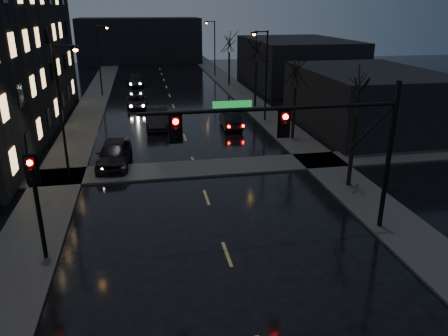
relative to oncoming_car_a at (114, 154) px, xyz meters
name	(u,v)px	position (x,y,z in m)	size (l,w,h in m)	color
sidewalk_left	(87,116)	(-3.29, 14.84, -0.80)	(3.00, 140.00, 0.12)	#2D2D2B
sidewalk_right	(258,108)	(13.71, 14.84, -0.80)	(3.00, 140.00, 0.12)	#2D2D2B
sidewalk_cross	(196,169)	(5.21, -1.66, -0.80)	(40.00, 3.00, 0.12)	#2D2D2B
commercial_right_near	(366,100)	(20.71, 5.84, 1.64)	(10.00, 14.00, 5.00)	black
commercial_right_far	(296,63)	(22.21, 27.84, 2.14)	(12.00, 18.00, 6.00)	black
far_block	(140,40)	(2.21, 57.84, 3.14)	(22.00, 10.00, 8.00)	black
signal_mast	(312,133)	(9.06, -11.16, 4.01)	(11.11, 0.41, 7.00)	black
signal_pole_left	(36,193)	(-2.29, -11.16, 2.15)	(0.35, 0.41, 4.53)	black
tree_near	(359,80)	(13.61, -6.16, 5.36)	(3.52, 3.52, 8.08)	black
tree_mid_a	(296,65)	(13.61, 3.84, 4.97)	(3.30, 3.30, 7.58)	black
tree_mid_b	(256,42)	(13.61, 15.84, 5.75)	(3.74, 3.74, 8.59)	black
tree_far	(229,38)	(13.61, 29.84, 5.20)	(3.43, 3.43, 7.88)	black
streetlight_l_near	(63,103)	(-2.37, -2.16, 3.91)	(1.53, 0.28, 8.00)	black
streetlight_l_far	(100,55)	(-2.37, 24.84, 3.91)	(1.53, 0.28, 8.00)	black
streetlight_r_mid	(264,69)	(12.79, 9.84, 3.91)	(1.53, 0.28, 8.00)	black
streetlight_r_far	(213,44)	(12.79, 37.84, 3.91)	(1.53, 0.28, 8.00)	black
oncoming_car_a	(114,154)	(0.00, 0.00, 0.00)	(2.03, 5.05, 1.72)	black
oncoming_car_b	(157,118)	(3.21, 9.42, 0.00)	(1.82, 5.22, 1.72)	black
oncoming_car_c	(137,102)	(1.46, 17.74, -0.22)	(2.13, 4.62, 1.28)	black
oncoming_car_d	(135,81)	(1.24, 31.21, -0.14)	(2.00, 4.93, 1.43)	black
lead_car	(231,120)	(9.46, 8.10, -0.14)	(1.53, 4.40, 1.45)	black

